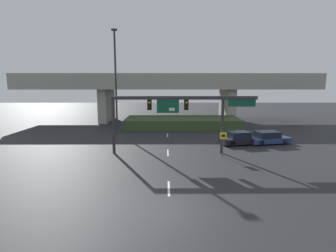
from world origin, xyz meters
name	(u,v)px	position (x,y,z in m)	size (l,w,h in m)	color
ground_plane	(169,207)	(0.00, 0.00, 0.00)	(160.00, 160.00, 0.00)	#262628
lane_markings	(168,143)	(0.00, 15.43, 0.00)	(0.14, 28.24, 0.01)	silver
signal_gantry	(179,108)	(1.04, 10.93, 4.30)	(13.37, 0.44, 5.36)	#2D2D30
speed_limit_sign	(223,141)	(4.89, 9.63, 1.50)	(0.60, 0.11, 2.29)	#4C4C4C
highway_light_pole_near	(116,79)	(-6.69, 21.48, 7.05)	(0.70, 0.36, 13.35)	#2D2D30
overpass_bridge	(167,87)	(0.00, 33.05, 5.98)	(49.93, 9.36, 8.15)	#A39E93
grass_embankment	(182,123)	(2.26, 26.06, 0.72)	(16.83, 6.82, 1.44)	#384C28
parked_sedan_near_right	(240,138)	(7.77, 14.54, 0.65)	(4.55, 2.72, 1.41)	black
parked_sedan_mid_right	(268,138)	(10.99, 14.92, 0.63)	(4.89, 2.84, 1.36)	navy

